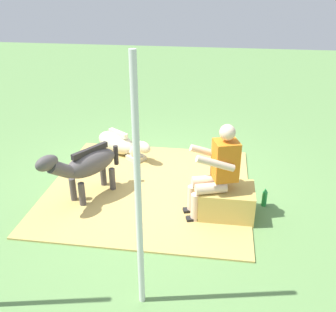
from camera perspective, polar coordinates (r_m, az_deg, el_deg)
The scene contains 8 objects.
ground_plane at distance 5.96m, azimuth -2.45°, elevation -3.98°, with size 24.00×24.00×0.00m, color #608C4C.
hay_patch at distance 5.80m, azimuth -2.84°, elevation -4.73°, with size 2.97×2.91×0.02m, color tan.
hay_bale at distance 5.18m, azimuth 8.67°, elevation -6.66°, with size 0.71×0.55×0.41m, color tan.
person_seated at distance 4.90m, azimuth 7.25°, elevation -1.89°, with size 0.72×0.54×1.29m.
pony_standing at distance 5.43m, azimuth -12.10°, elevation -1.34°, with size 0.87×1.20×0.89m.
pony_lying at distance 6.88m, azimuth -7.21°, elevation 1.85°, with size 1.24×1.01×0.42m.
soda_bottle at distance 5.50m, azimuth 14.17°, elevation -5.96°, with size 0.07×0.07×0.28m.
tent_pole_left at distance 3.31m, azimuth -4.47°, elevation -5.74°, with size 0.06×0.06×2.45m, color silver.
Camera 1 is at (-0.99, 5.08, 2.95)m, focal length 40.98 mm.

